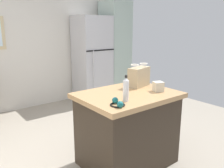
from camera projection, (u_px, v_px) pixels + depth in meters
ground at (103, 159)px, 3.02m from camera, size 6.21×6.21×0.00m
back_wall at (25, 39)px, 4.66m from camera, size 4.85×0.13×2.77m
kitchen_island at (127, 128)px, 2.83m from camera, size 1.11×0.85×0.89m
refrigerator at (92, 59)px, 5.24m from camera, size 0.71×0.69×1.86m
tall_cabinet at (115, 50)px, 5.59m from camera, size 0.54×0.61×2.20m
shopping_bag at (139, 77)px, 3.01m from camera, size 0.34×0.22×0.29m
small_box at (158, 87)px, 2.79m from camera, size 0.14×0.14×0.12m
bottle at (126, 89)px, 2.41m from camera, size 0.06×0.06×0.27m
ear_defenders at (118, 103)px, 2.30m from camera, size 0.19×0.19×0.06m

